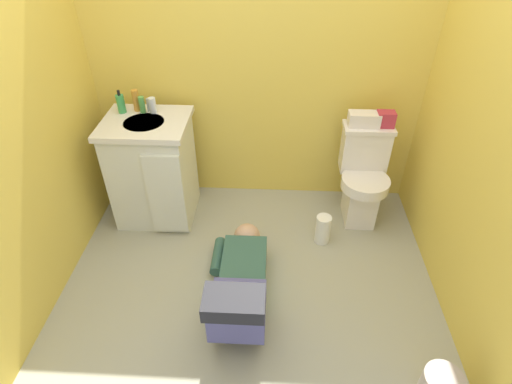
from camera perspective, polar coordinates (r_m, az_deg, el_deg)
name	(u,v)px	position (r m, az deg, el deg)	size (l,w,h in m)	color
ground_plane	(249,284)	(2.81, -0.93, -12.68)	(2.94, 3.08, 0.04)	#9C9982
wall_back	(257,49)	(3.03, 0.21, 19.36)	(2.60, 0.08, 2.40)	#E3C149
wall_right	(509,126)	(2.32, 31.83, 7.81)	(0.08, 2.08, 2.40)	#E3C149
toilet	(363,177)	(3.17, 14.71, 2.07)	(0.36, 0.46, 0.75)	silver
vanity_cabinet	(154,169)	(3.16, -14.14, 3.10)	(0.60, 0.53, 0.82)	silver
faucet	(149,105)	(3.06, -14.80, 11.66)	(0.02, 0.02, 0.10)	silver
person_plumber	(240,285)	(2.55, -2.22, -12.82)	(0.39, 1.06, 0.52)	#33594C
tissue_box	(364,119)	(3.02, 14.87, 9.81)	(0.22, 0.11, 0.10)	silver
toiletry_bag	(386,119)	(3.05, 17.67, 9.69)	(0.12, 0.09, 0.11)	#B22D3F
soap_dispenser	(121,103)	(3.10, -18.37, 11.66)	(0.06, 0.06, 0.17)	#38954D
bottle_amber	(136,100)	(3.09, -16.42, 12.18)	(0.05, 0.05, 0.15)	#C8842D
bottle_green	(142,105)	(3.06, -15.65, 11.68)	(0.04, 0.04, 0.12)	#53A24B
bottle_clear	(152,105)	(3.04, -14.27, 11.67)	(0.05, 0.05, 0.11)	silver
paper_towel_roll	(323,229)	(3.03, 9.32, -5.15)	(0.11, 0.11, 0.23)	white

